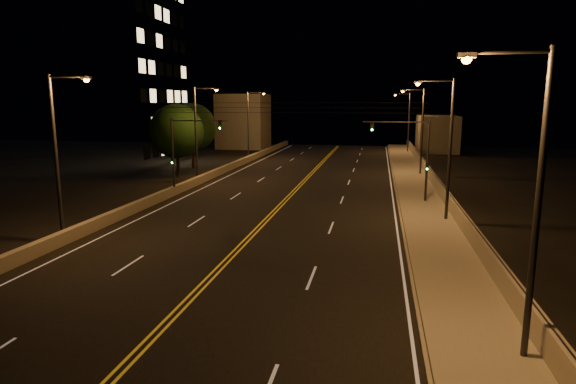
% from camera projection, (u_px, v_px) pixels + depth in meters
% --- Properties ---
extents(road, '(18.00, 120.00, 0.02)m').
position_uv_depth(road, '(264.00, 223.00, 31.77)').
color(road, black).
rests_on(road, ground).
extents(sidewalk, '(3.60, 120.00, 0.30)m').
position_uv_depth(sidewalk, '(433.00, 228.00, 29.78)').
color(sidewalk, gray).
rests_on(sidewalk, ground).
extents(curb, '(0.14, 120.00, 0.15)m').
position_uv_depth(curb, '(402.00, 228.00, 30.13)').
color(curb, gray).
rests_on(curb, ground).
extents(parapet_wall, '(0.30, 120.00, 1.00)m').
position_uv_depth(parapet_wall, '(462.00, 219.00, 29.36)').
color(parapet_wall, gray).
rests_on(parapet_wall, sidewalk).
extents(jersey_barrier, '(0.45, 120.00, 0.74)m').
position_uv_depth(jersey_barrier, '(126.00, 211.00, 33.50)').
color(jersey_barrier, gray).
rests_on(jersey_barrier, ground).
extents(distant_building_right, '(6.00, 10.00, 5.78)m').
position_uv_depth(distant_building_right, '(437.00, 134.00, 77.83)').
color(distant_building_right, gray).
rests_on(distant_building_right, ground).
extents(distant_building_left, '(8.00, 8.00, 9.28)m').
position_uv_depth(distant_building_left, '(244.00, 121.00, 83.81)').
color(distant_building_left, gray).
rests_on(distant_building_left, ground).
extents(parapet_rail, '(0.06, 120.00, 0.06)m').
position_uv_depth(parapet_rail, '(463.00, 211.00, 29.26)').
color(parapet_rail, black).
rests_on(parapet_rail, parapet_wall).
extents(lane_markings, '(17.32, 116.00, 0.00)m').
position_uv_depth(lane_markings, '(264.00, 223.00, 31.69)').
color(lane_markings, silver).
rests_on(lane_markings, road).
extents(streetlight_0, '(2.55, 0.28, 9.31)m').
position_uv_depth(streetlight_0, '(529.00, 190.00, 13.63)').
color(streetlight_0, '#2D2D33').
rests_on(streetlight_0, ground).
extents(streetlight_1, '(2.55, 0.28, 9.31)m').
position_uv_depth(streetlight_1, '(446.00, 141.00, 30.74)').
color(streetlight_1, '#2D2D33').
rests_on(streetlight_1, ground).
extents(streetlight_2, '(2.55, 0.28, 9.31)m').
position_uv_depth(streetlight_2, '(420.00, 126.00, 50.96)').
color(streetlight_2, '#2D2D33').
rests_on(streetlight_2, ground).
extents(streetlight_3, '(2.55, 0.28, 9.31)m').
position_uv_depth(streetlight_3, '(407.00, 119.00, 74.69)').
color(streetlight_3, '#2D2D33').
rests_on(streetlight_3, ground).
extents(streetlight_4, '(2.55, 0.28, 9.31)m').
position_uv_depth(streetlight_4, '(60.00, 148.00, 26.37)').
color(streetlight_4, '#2D2D33').
rests_on(streetlight_4, ground).
extents(streetlight_5, '(2.55, 0.28, 9.31)m').
position_uv_depth(streetlight_5, '(198.00, 128.00, 46.51)').
color(streetlight_5, '#2D2D33').
rests_on(streetlight_5, ground).
extents(streetlight_6, '(2.55, 0.28, 9.31)m').
position_uv_depth(streetlight_6, '(250.00, 121.00, 64.94)').
color(streetlight_6, '#2D2D33').
rests_on(streetlight_6, ground).
extents(traffic_signal_right, '(5.11, 0.31, 6.56)m').
position_uv_depth(traffic_signal_right, '(415.00, 152.00, 36.91)').
color(traffic_signal_right, '#2D2D33').
rests_on(traffic_signal_right, ground).
extents(traffic_signal_left, '(5.11, 0.31, 6.56)m').
position_uv_depth(traffic_signal_left, '(183.00, 148.00, 40.35)').
color(traffic_signal_left, '#2D2D33').
rests_on(traffic_signal_left, ground).
extents(overhead_wires, '(22.00, 0.03, 0.83)m').
position_uv_depth(overhead_wires, '(290.00, 108.00, 39.60)').
color(overhead_wires, black).
extents(building_tower, '(24.00, 15.00, 28.44)m').
position_uv_depth(building_tower, '(78.00, 57.00, 62.58)').
color(building_tower, gray).
rests_on(building_tower, ground).
extents(tree_0, '(5.69, 5.69, 7.71)m').
position_uv_depth(tree_0, '(177.00, 131.00, 50.51)').
color(tree_0, black).
rests_on(tree_0, ground).
extents(tree_1, '(5.74, 5.74, 7.78)m').
position_uv_depth(tree_1, '(192.00, 127.00, 57.37)').
color(tree_1, black).
rests_on(tree_1, ground).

